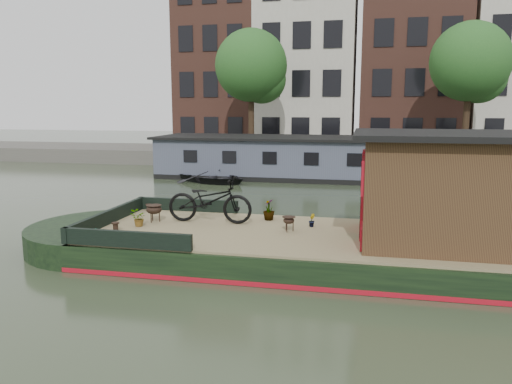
% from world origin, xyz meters
% --- Properties ---
extents(ground, '(120.00, 120.00, 0.00)m').
position_xyz_m(ground, '(0.00, 0.00, 0.00)').
color(ground, '#293421').
rests_on(ground, ground).
extents(houseboat_hull, '(14.01, 4.02, 0.60)m').
position_xyz_m(houseboat_hull, '(-1.33, 0.00, 0.27)').
color(houseboat_hull, black).
rests_on(houseboat_hull, ground).
extents(houseboat_deck, '(11.80, 3.80, 0.05)m').
position_xyz_m(houseboat_deck, '(0.00, 0.00, 0.62)').
color(houseboat_deck, '#847452').
rests_on(houseboat_deck, houseboat_hull).
extents(bow_bulwark, '(3.00, 4.00, 0.35)m').
position_xyz_m(bow_bulwark, '(-5.07, 0.00, 0.82)').
color(bow_bulwark, black).
rests_on(bow_bulwark, houseboat_deck).
extents(cabin, '(4.00, 3.50, 2.42)m').
position_xyz_m(cabin, '(2.19, 0.00, 1.88)').
color(cabin, '#311D13').
rests_on(cabin, houseboat_deck).
extents(bicycle, '(2.23, 0.81, 1.17)m').
position_xyz_m(bicycle, '(-3.42, 0.67, 1.23)').
color(bicycle, black).
rests_on(bicycle, houseboat_deck).
extents(potted_plant_b, '(0.17, 0.20, 0.33)m').
position_xyz_m(potted_plant_b, '(-0.80, 0.77, 0.81)').
color(potted_plant_b, brown).
rests_on(potted_plant_b, houseboat_deck).
extents(potted_plant_c, '(0.50, 0.48, 0.42)m').
position_xyz_m(potted_plant_c, '(-5.05, -0.14, 0.86)').
color(potted_plant_c, '#A04D2E').
rests_on(potted_plant_c, houseboat_deck).
extents(potted_plant_d, '(0.35, 0.35, 0.56)m').
position_xyz_m(potted_plant_d, '(-1.99, 1.28, 0.93)').
color(potted_plant_d, '#953928').
rests_on(potted_plant_d, houseboat_deck).
extents(potted_plant_e, '(0.18, 0.17, 0.29)m').
position_xyz_m(potted_plant_e, '(-5.35, -1.63, 0.79)').
color(potted_plant_e, brown).
rests_on(potted_plant_e, houseboat_deck).
extents(brazier_front, '(0.35, 0.35, 0.36)m').
position_xyz_m(brazier_front, '(-1.29, 0.17, 0.83)').
color(brazier_front, black).
rests_on(brazier_front, houseboat_deck).
extents(brazier_rear, '(0.55, 0.55, 0.45)m').
position_xyz_m(brazier_rear, '(-4.87, 0.44, 0.87)').
color(brazier_rear, black).
rests_on(brazier_rear, houseboat_deck).
extents(bollard_port, '(0.17, 0.17, 0.20)m').
position_xyz_m(bollard_port, '(-5.60, 1.70, 0.75)').
color(bollard_port, black).
rests_on(bollard_port, houseboat_deck).
extents(bollard_stbd, '(0.18, 0.18, 0.21)m').
position_xyz_m(bollard_stbd, '(-5.39, -0.68, 0.75)').
color(bollard_stbd, black).
rests_on(bollard_stbd, houseboat_deck).
extents(dinghy, '(4.34, 3.81, 0.75)m').
position_xyz_m(dinghy, '(-6.68, 11.50, 0.37)').
color(dinghy, black).
rests_on(dinghy, ground).
extents(far_houseboat, '(20.40, 4.40, 2.11)m').
position_xyz_m(far_houseboat, '(0.00, 14.00, 0.97)').
color(far_houseboat, '#434959').
rests_on(far_houseboat, ground).
extents(quay, '(60.00, 6.00, 0.90)m').
position_xyz_m(quay, '(0.00, 20.50, 0.45)').
color(quay, '#47443F').
rests_on(quay, ground).
extents(townhouse_row, '(27.25, 8.00, 16.50)m').
position_xyz_m(townhouse_row, '(0.15, 27.50, 7.90)').
color(townhouse_row, brown).
rests_on(townhouse_row, ground).
extents(tree_left, '(4.40, 4.40, 7.40)m').
position_xyz_m(tree_left, '(-6.36, 19.07, 5.89)').
color(tree_left, '#332316').
rests_on(tree_left, quay).
extents(tree_right, '(4.40, 4.40, 7.40)m').
position_xyz_m(tree_right, '(6.14, 19.07, 5.89)').
color(tree_right, '#332316').
rests_on(tree_right, quay).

